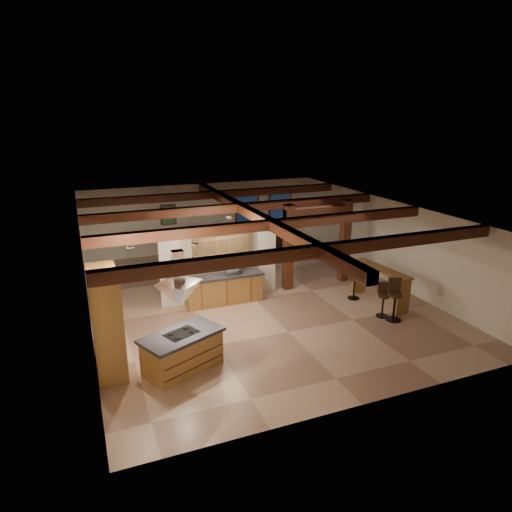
{
  "coord_description": "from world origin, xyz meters",
  "views": [
    {
      "loc": [
        -5.03,
        -12.63,
        5.74
      ],
      "look_at": [
        0.24,
        0.5,
        1.29
      ],
      "focal_mm": 32.0,
      "sensor_mm": 36.0,
      "label": 1
    }
  ],
  "objects": [
    {
      "name": "ground",
      "position": [
        0.0,
        0.0,
        0.0
      ],
      "size": [
        12.0,
        12.0,
        0.0
      ],
      "primitive_type": "plane",
      "color": "tan",
      "rests_on": "ground"
    },
    {
      "name": "room_walls",
      "position": [
        0.0,
        0.0,
        1.78
      ],
      "size": [
        12.0,
        12.0,
        12.0
      ],
      "color": "beige",
      "rests_on": "ground"
    },
    {
      "name": "ceiling_beams",
      "position": [
        0.0,
        0.0,
        2.76
      ],
      "size": [
        10.0,
        12.0,
        0.28
      ],
      "color": "#3A180E",
      "rests_on": "room_walls"
    },
    {
      "name": "timber_posts",
      "position": [
        2.5,
        0.5,
        1.76
      ],
      "size": [
        2.5,
        0.3,
        2.9
      ],
      "color": "#3A180E",
      "rests_on": "ground"
    },
    {
      "name": "partition_wall",
      "position": [
        -1.0,
        0.5,
        1.1
      ],
      "size": [
        3.8,
        0.18,
        2.2
      ],
      "primitive_type": "cube",
      "color": "beige",
      "rests_on": "ground"
    },
    {
      "name": "pantry_cabinet",
      "position": [
        -4.67,
        -2.6,
        1.2
      ],
      "size": [
        0.67,
        1.6,
        2.4
      ],
      "color": "olive",
      "rests_on": "ground"
    },
    {
      "name": "back_counter",
      "position": [
        -1.0,
        0.11,
        0.48
      ],
      "size": [
        2.5,
        0.66,
        0.94
      ],
      "color": "olive",
      "rests_on": "ground"
    },
    {
      "name": "upper_display_cabinet",
      "position": [
        -1.0,
        0.31,
        1.85
      ],
      "size": [
        1.8,
        0.36,
        0.95
      ],
      "color": "olive",
      "rests_on": "partition_wall"
    },
    {
      "name": "range_hood",
      "position": [
        -3.11,
        -3.26,
        1.78
      ],
      "size": [
        1.1,
        1.1,
        1.4
      ],
      "color": "silver",
      "rests_on": "room_walls"
    },
    {
      "name": "back_windows",
      "position": [
        2.8,
        5.93,
        1.5
      ],
      "size": [
        2.7,
        0.07,
        1.7
      ],
      "color": "#3A180E",
      "rests_on": "room_walls"
    },
    {
      "name": "framed_art",
      "position": [
        -1.5,
        5.94,
        1.7
      ],
      "size": [
        0.65,
        0.05,
        0.85
      ],
      "color": "#3A180E",
      "rests_on": "room_walls"
    },
    {
      "name": "recessed_cans",
      "position": [
        -2.53,
        -1.93,
        2.87
      ],
      "size": [
        3.16,
        2.46,
        0.03
      ],
      "color": "silver",
      "rests_on": "room_walls"
    },
    {
      "name": "kitchen_island",
      "position": [
        -3.11,
        -3.26,
        0.47
      ],
      "size": [
        2.12,
        1.68,
        0.93
      ],
      "color": "olive",
      "rests_on": "ground"
    },
    {
      "name": "dining_table",
      "position": [
        -0.51,
        3.09,
        0.31
      ],
      "size": [
        2.01,
        1.53,
        0.63
      ],
      "primitive_type": "imported",
      "rotation": [
        0.0,
        0.0,
        0.34
      ],
      "color": "#3D190F",
      "rests_on": "ground"
    },
    {
      "name": "sofa",
      "position": [
        2.33,
        5.46,
        0.34
      ],
      "size": [
        2.42,
        1.28,
        0.67
      ],
      "primitive_type": "imported",
      "rotation": [
        0.0,
        0.0,
        2.97
      ],
      "color": "black",
      "rests_on": "ground"
    },
    {
      "name": "microwave",
      "position": [
        -0.69,
        0.11,
        1.07
      ],
      "size": [
        0.49,
        0.35,
        0.26
      ],
      "primitive_type": "imported",
      "rotation": [
        0.0,
        0.0,
        3.09
      ],
      "color": "#ACACB0",
      "rests_on": "back_counter"
    },
    {
      "name": "bar_counter",
      "position": [
        3.52,
        -1.72,
        0.78
      ],
      "size": [
        0.76,
        2.24,
        1.15
      ],
      "color": "olive",
      "rests_on": "ground"
    },
    {
      "name": "side_table",
      "position": [
        3.91,
        5.41,
        0.28
      ],
      "size": [
        0.55,
        0.55,
        0.57
      ],
      "primitive_type": "cube",
      "rotation": [
        0.0,
        0.0,
        -0.25
      ],
      "color": "#3A180E",
      "rests_on": "ground"
    },
    {
      "name": "table_lamp",
      "position": [
        3.91,
        5.41,
        0.81
      ],
      "size": [
        0.29,
        0.29,
        0.35
      ],
      "color": "black",
      "rests_on": "side_table"
    },
    {
      "name": "bar_stool_a",
      "position": [
        3.17,
        -2.89,
        0.63
      ],
      "size": [
        0.47,
        0.48,
        1.24
      ],
      "color": "black",
      "rests_on": "ground"
    },
    {
      "name": "bar_stool_b",
      "position": [
        3.02,
        -2.57,
        0.52
      ],
      "size": [
        0.39,
        0.4,
        1.02
      ],
      "color": "black",
      "rests_on": "ground"
    },
    {
      "name": "bar_stool_c",
      "position": [
        3.0,
        -1.1,
        0.55
      ],
      "size": [
        0.4,
        0.41,
        1.08
      ],
      "color": "black",
      "rests_on": "ground"
    },
    {
      "name": "dining_chairs",
      "position": [
        -0.51,
        3.09,
        0.59
      ],
      "size": [
        2.06,
        2.06,
        1.17
      ],
      "color": "#3A180E",
      "rests_on": "ground"
    }
  ]
}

